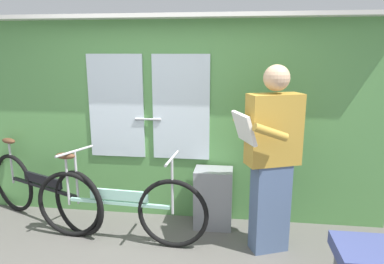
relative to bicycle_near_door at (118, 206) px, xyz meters
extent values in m
cube|color=#56934C|center=(0.36, 0.65, 0.69)|extent=(4.57, 0.08, 2.12)
cube|color=silver|center=(-0.19, 0.60, 0.86)|extent=(0.60, 0.02, 1.10)
cube|color=silver|center=(0.51, 0.60, 0.86)|extent=(0.60, 0.02, 1.10)
cylinder|color=#B2B2B7|center=(0.16, 0.58, 0.74)|extent=(0.28, 0.02, 0.02)
cube|color=silver|center=(0.36, 0.55, 1.77)|extent=(4.57, 0.28, 0.04)
torus|color=black|center=(0.53, -0.03, -0.02)|extent=(0.68, 0.09, 0.68)
torus|color=black|center=(-0.51, 0.03, -0.02)|extent=(0.68, 0.09, 0.68)
cube|color=#9EDBC6|center=(0.01, 0.00, 0.04)|extent=(0.99, 0.10, 0.03)
cube|color=#9EDBC6|center=(0.01, 0.00, 0.12)|extent=(0.57, 0.07, 0.10)
cylinder|color=#B7B7BC|center=(-0.51, 0.03, 0.22)|extent=(0.02, 0.02, 0.50)
ellipsoid|color=brown|center=(-0.51, 0.03, 0.47)|extent=(0.21, 0.10, 0.06)
cylinder|color=#B7B7BC|center=(0.53, -0.03, 0.24)|extent=(0.02, 0.02, 0.54)
cylinder|color=#B7B7BC|center=(0.53, -0.03, 0.51)|extent=(0.05, 0.44, 0.02)
torus|color=black|center=(-0.44, 0.07, -0.03)|extent=(0.63, 0.31, 0.67)
torus|color=black|center=(-1.41, 0.50, -0.03)|extent=(0.63, 0.31, 0.67)
cube|color=black|center=(-0.92, 0.29, 0.03)|extent=(0.94, 0.44, 0.03)
cube|color=black|center=(-0.92, 0.29, 0.12)|extent=(0.55, 0.26, 0.10)
cylinder|color=#B7B7BC|center=(-1.41, 0.50, 0.22)|extent=(0.02, 0.02, 0.50)
ellipsoid|color=brown|center=(-1.41, 0.50, 0.47)|extent=(0.22, 0.16, 0.06)
cylinder|color=#B7B7BC|center=(-0.44, 0.07, 0.24)|extent=(0.02, 0.02, 0.54)
cylinder|color=#B7B7BC|center=(-0.44, 0.07, 0.51)|extent=(0.20, 0.41, 0.02)
cube|color=slate|center=(1.41, 0.05, 0.05)|extent=(0.37, 0.29, 0.83)
cube|color=#B78C33|center=(1.41, 0.05, 0.78)|extent=(0.51, 0.36, 0.62)
sphere|color=tan|center=(1.41, 0.05, 1.22)|extent=(0.22, 0.22, 0.22)
cube|color=silver|center=(1.15, -0.05, 0.81)|extent=(0.23, 0.36, 0.26)
cylinder|color=#B78C33|center=(1.36, -0.19, 0.81)|extent=(0.31, 0.18, 0.17)
cylinder|color=#B78C33|center=(1.20, 0.20, 0.81)|extent=(0.31, 0.18, 0.17)
cube|color=gray|center=(0.87, 0.43, -0.05)|extent=(0.39, 0.28, 0.62)
camera|label=1|loc=(1.10, -3.00, 1.45)|focal=33.17mm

